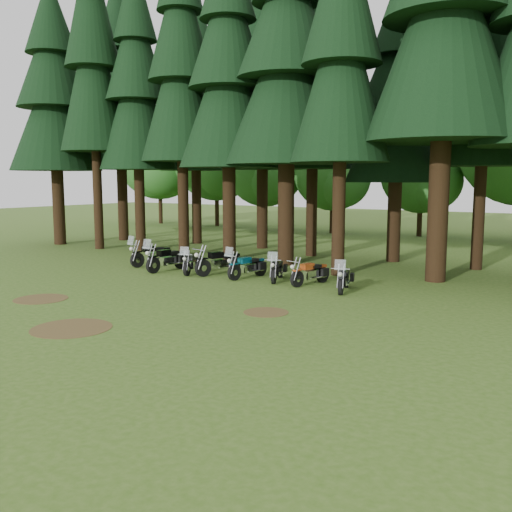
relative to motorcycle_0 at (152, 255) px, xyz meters
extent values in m
plane|color=#345516|center=(5.05, -5.67, -0.50)|extent=(120.00, 120.00, 0.00)
cylinder|color=black|center=(-11.16, 3.61, 2.26)|extent=(0.73, 0.73, 5.51)
cone|color=black|center=(-11.16, 3.61, 7.54)|extent=(5.49, 5.49, 6.89)
cone|color=black|center=(-11.16, 3.61, 10.79)|extent=(4.39, 4.39, 5.82)
cone|color=black|center=(-11.16, 3.61, 13.38)|extent=(3.07, 3.07, 4.59)
cylinder|color=black|center=(-7.24, 3.31, 2.89)|extent=(0.52, 0.52, 6.77)
cone|color=black|center=(-7.24, 3.31, 9.38)|extent=(3.92, 3.92, 8.47)
cone|color=black|center=(-7.24, 3.31, 13.38)|extent=(3.14, 3.14, 7.15)
cylinder|color=black|center=(-4.73, 4.15, 2.26)|extent=(0.58, 0.58, 5.53)
cone|color=black|center=(-4.73, 4.15, 7.56)|extent=(4.32, 4.32, 6.91)
cone|color=black|center=(-4.73, 4.15, 10.82)|extent=(3.46, 3.46, 5.83)
cylinder|color=black|center=(-1.24, 3.83, 2.49)|extent=(0.58, 0.58, 5.99)
cone|color=black|center=(-1.24, 3.83, 8.23)|extent=(4.32, 4.32, 7.49)
cone|color=black|center=(-1.24, 3.83, 11.77)|extent=(3.45, 3.45, 6.32)
cylinder|color=black|center=(1.84, 3.73, 2.28)|extent=(0.66, 0.66, 5.57)
cone|color=black|center=(1.84, 3.73, 7.62)|extent=(4.95, 4.95, 6.96)
cone|color=black|center=(1.84, 3.73, 10.90)|extent=(3.96, 3.96, 5.87)
cylinder|color=black|center=(5.12, 3.77, 2.35)|extent=(0.77, 0.77, 5.70)
cone|color=black|center=(5.12, 3.77, 7.81)|extent=(5.81, 5.81, 7.12)
cone|color=black|center=(5.12, 3.77, 11.17)|extent=(4.65, 4.65, 6.01)
cylinder|color=black|center=(8.48, 2.35, 2.35)|extent=(0.55, 0.55, 5.71)
cone|color=black|center=(8.48, 2.35, 7.82)|extent=(4.15, 4.15, 7.14)
cylinder|color=black|center=(12.41, 3.09, 2.81)|extent=(0.80, 0.80, 6.62)
cone|color=black|center=(12.41, 3.09, 9.15)|extent=(5.98, 5.98, 8.27)
cylinder|color=black|center=(-9.63, 7.58, 2.43)|extent=(0.67, 0.67, 5.87)
cone|color=black|center=(-9.63, 7.58, 8.05)|extent=(5.00, 5.00, 7.33)
cone|color=black|center=(-9.63, 7.58, 11.52)|extent=(4.00, 4.00, 6.19)
cone|color=black|center=(-9.63, 7.58, 14.27)|extent=(2.80, 2.80, 4.89)
cylinder|color=black|center=(-4.21, 8.67, 2.26)|extent=(0.60, 0.60, 5.53)
cone|color=black|center=(-4.21, 8.67, 7.56)|extent=(4.52, 4.52, 6.91)
cone|color=black|center=(-4.21, 8.67, 10.82)|extent=(3.62, 3.62, 5.83)
cone|color=black|center=(-4.21, 8.67, 13.42)|extent=(2.53, 2.53, 4.61)
cylinder|color=black|center=(0.67, 8.73, 2.28)|extent=(0.65, 0.65, 5.55)
cone|color=black|center=(0.67, 8.73, 7.60)|extent=(4.85, 4.85, 6.94)
cone|color=black|center=(0.67, 8.73, 10.88)|extent=(3.88, 3.88, 5.86)
cone|color=black|center=(0.67, 8.73, 13.49)|extent=(2.72, 2.72, 4.63)
cylinder|color=black|center=(4.68, 7.27, 2.26)|extent=(0.58, 0.58, 5.52)
cone|color=black|center=(4.68, 7.27, 7.55)|extent=(4.35, 4.35, 6.90)
cone|color=black|center=(4.68, 7.27, 10.81)|extent=(3.48, 3.48, 5.83)
cylinder|color=black|center=(9.09, 7.57, 1.85)|extent=(0.66, 0.66, 4.70)
cone|color=black|center=(9.09, 7.57, 6.35)|extent=(4.94, 4.94, 5.87)
cone|color=black|center=(9.09, 7.57, 9.12)|extent=(3.95, 3.95, 4.96)
cone|color=black|center=(9.09, 7.57, 11.32)|extent=(2.77, 2.77, 3.91)
cylinder|color=black|center=(13.12, 7.19, 2.28)|extent=(0.53, 0.53, 5.56)
cone|color=black|center=(13.12, 7.19, 7.61)|extent=(3.94, 3.94, 6.95)
cone|color=black|center=(13.12, 7.19, 10.90)|extent=(3.15, 3.15, 5.87)
cylinder|color=black|center=(-17.41, 19.83, 1.17)|extent=(0.36, 0.36, 3.33)
sphere|color=#225F1D|center=(-17.41, 19.83, 5.61)|extent=(7.78, 7.78, 7.78)
sphere|color=#225F1D|center=(-16.07, 18.94, 4.83)|extent=(5.55, 5.55, 5.55)
cylinder|color=black|center=(-11.29, 20.33, 1.15)|extent=(0.36, 0.36, 3.29)
sphere|color=#225F1D|center=(-11.29, 20.33, 5.54)|extent=(7.69, 7.69, 7.69)
sphere|color=#225F1D|center=(-9.97, 19.45, 4.77)|extent=(5.49, 5.49, 5.49)
cylinder|color=black|center=(-5.68, 19.30, 0.90)|extent=(0.36, 0.36, 2.80)
sphere|color=#225F1D|center=(-5.68, 19.30, 4.63)|extent=(6.53, 6.53, 6.53)
sphere|color=#225F1D|center=(-4.56, 18.56, 3.98)|extent=(4.67, 4.67, 4.67)
cylinder|color=black|center=(0.06, 19.64, 0.77)|extent=(0.36, 0.36, 2.55)
sphere|color=#225F1D|center=(0.06, 19.64, 4.17)|extent=(5.95, 5.95, 5.95)
sphere|color=#225F1D|center=(1.08, 18.96, 3.58)|extent=(4.25, 4.25, 4.25)
cylinder|color=black|center=(6.36, 20.83, 0.73)|extent=(0.36, 0.36, 2.47)
sphere|color=#225F1D|center=(6.36, 20.83, 4.03)|extent=(5.76, 5.76, 5.76)
sphere|color=#225F1D|center=(7.35, 20.17, 3.45)|extent=(4.12, 4.12, 4.12)
cylinder|color=#4C3D1E|center=(2.05, -7.67, -0.50)|extent=(1.80, 1.80, 0.01)
cylinder|color=#4C3D1E|center=(9.55, -5.17, -0.50)|extent=(1.40, 1.40, 0.01)
cylinder|color=#4C3D1E|center=(6.05, -9.67, -0.50)|extent=(2.20, 2.20, 0.01)
cylinder|color=black|center=(-0.18, -0.78, -0.15)|extent=(0.30, 0.71, 0.70)
cylinder|color=black|center=(0.19, 0.81, -0.15)|extent=(0.30, 0.71, 0.70)
cube|color=silver|center=(0.02, 0.07, -0.06)|extent=(0.45, 0.79, 0.36)
cube|color=black|center=(-0.04, -0.17, 0.32)|extent=(0.44, 0.64, 0.25)
cube|color=black|center=(0.07, 0.30, 0.28)|extent=(0.44, 0.64, 0.13)
cube|color=silver|center=(-0.25, -1.09, 0.79)|extent=(0.46, 0.23, 0.42)
cylinder|color=black|center=(1.57, -1.61, -0.15)|extent=(0.21, 0.72, 0.71)
cylinder|color=black|center=(1.72, 0.05, -0.15)|extent=(0.21, 0.72, 0.71)
cube|color=silver|center=(1.65, -0.72, -0.05)|extent=(0.37, 0.78, 0.37)
cube|color=black|center=(1.63, -0.97, 0.34)|extent=(0.37, 0.62, 0.26)
cube|color=black|center=(1.67, -0.48, 0.29)|extent=(0.37, 0.62, 0.13)
cube|color=silver|center=(1.55, -1.93, 0.81)|extent=(0.46, 0.17, 0.42)
cylinder|color=black|center=(3.24, -1.33, -0.20)|extent=(0.30, 0.60, 0.59)
cylinder|color=black|center=(2.81, 0.00, -0.20)|extent=(0.30, 0.60, 0.59)
cube|color=silver|center=(3.01, -0.62, -0.12)|extent=(0.43, 0.68, 0.31)
cube|color=black|center=(3.07, -0.82, 0.20)|extent=(0.41, 0.55, 0.22)
cube|color=black|center=(2.94, -0.43, 0.17)|extent=(0.41, 0.55, 0.11)
cube|color=silver|center=(3.32, -1.59, 0.60)|extent=(0.39, 0.22, 0.36)
cylinder|color=black|center=(3.91, -1.09, -0.14)|extent=(0.38, 0.74, 0.73)
cylinder|color=black|center=(4.45, 0.53, -0.14)|extent=(0.38, 0.74, 0.73)
cube|color=silver|center=(4.20, -0.23, -0.04)|extent=(0.54, 0.83, 0.38)
cube|color=black|center=(4.12, -0.47, 0.36)|extent=(0.51, 0.68, 0.26)
cube|color=black|center=(4.28, 0.02, 0.32)|extent=(0.51, 0.68, 0.13)
cylinder|color=black|center=(5.54, -1.13, -0.18)|extent=(0.26, 0.66, 0.65)
cylinder|color=black|center=(5.84, 0.36, -0.18)|extent=(0.26, 0.66, 0.65)
cube|color=silver|center=(5.70, -0.34, -0.09)|extent=(0.41, 0.73, 0.33)
cube|color=#0A5673|center=(5.66, -0.56, 0.26)|extent=(0.40, 0.59, 0.23)
cube|color=black|center=(5.75, -0.12, 0.22)|extent=(0.40, 0.59, 0.12)
cube|color=silver|center=(5.48, -1.41, 0.69)|extent=(0.43, 0.20, 0.39)
cylinder|color=black|center=(7.27, -0.92, -0.20)|extent=(0.33, 0.61, 0.61)
cylinder|color=black|center=(6.78, 0.42, -0.20)|extent=(0.33, 0.61, 0.61)
cube|color=silver|center=(7.01, -0.20, -0.11)|extent=(0.46, 0.69, 0.31)
cube|color=black|center=(7.08, -0.40, 0.22)|extent=(0.43, 0.57, 0.22)
cube|color=black|center=(6.93, -0.01, 0.18)|extent=(0.43, 0.57, 0.11)
cube|color=silver|center=(7.36, -1.17, 0.62)|extent=(0.40, 0.24, 0.36)
cylinder|color=black|center=(8.37, -1.04, -0.19)|extent=(0.28, 0.64, 0.62)
cylinder|color=black|center=(8.74, 0.39, -0.19)|extent=(0.28, 0.64, 0.62)
cube|color=silver|center=(8.57, -0.28, -0.10)|extent=(0.42, 0.71, 0.32)
cube|color=#D3511E|center=(8.51, -0.49, 0.24)|extent=(0.40, 0.57, 0.23)
cube|color=black|center=(8.62, -0.07, 0.20)|extent=(0.40, 0.57, 0.11)
cylinder|color=black|center=(10.37, -1.48, -0.20)|extent=(0.29, 0.62, 0.61)
cylinder|color=black|center=(9.97, -0.12, -0.20)|extent=(0.29, 0.62, 0.61)
cube|color=silver|center=(10.16, -0.76, -0.12)|extent=(0.43, 0.69, 0.31)
cube|color=black|center=(10.22, -0.96, 0.22)|extent=(0.41, 0.56, 0.22)
cube|color=black|center=(10.10, -0.56, 0.18)|extent=(0.41, 0.56, 0.11)
cube|color=silver|center=(10.45, -1.75, 0.62)|extent=(0.40, 0.22, 0.36)
camera|label=1|loc=(18.55, -19.73, 3.56)|focal=40.00mm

